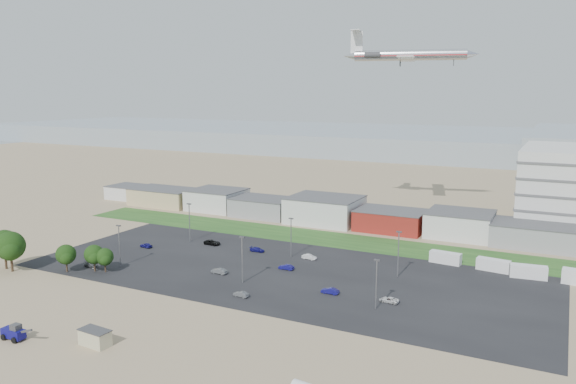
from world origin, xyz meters
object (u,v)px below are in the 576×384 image
Objects in this scene: box_trailer_a at (445,258)px; parked_car_9 at (212,242)px; portable_shed at (95,337)px; parked_car_5 at (146,245)px; parked_car_10 at (91,265)px; parked_car_13 at (241,294)px; parked_car_7 at (286,267)px; parked_car_6 at (257,250)px; telehandler at (13,332)px; parked_car_0 at (389,300)px; tree_far_left at (5,247)px; parked_car_1 at (330,291)px; airliner at (410,55)px; parked_car_4 at (219,271)px; parked_car_11 at (309,257)px.

parked_car_9 is (-60.38, -11.50, -0.74)m from box_trailer_a.
portable_shed is at bearing -161.20° from parked_car_9.
portable_shed reaches higher than parked_car_5.
parked_car_10 reaches higher than parked_car_13.
box_trailer_a is 39.09m from parked_car_7.
parked_car_10 reaches higher than parked_car_6.
telehandler is at bearing -174.24° from parked_car_9.
parked_car_0 is (37.60, 40.41, -0.82)m from portable_shed.
parked_car_13 is (-0.13, -20.10, -0.05)m from parked_car_7.
parked_car_9 is at bearing 51.66° from tree_far_left.
tree_far_left reaches higher than parked_car_1.
parked_car_6 is at bearing -124.64° from airliner.
tree_far_left is 2.69× the size of parked_car_0.
parked_car_10 is at bearing 117.79° from telehandler.
parked_car_0 is 1.09× the size of parked_car_5.
airliner is at bearing -175.19° from parked_car_1.
box_trailer_a is at bearing -53.96° from parked_car_10.
parked_car_6 is at bearing -126.64° from parked_car_7.
parked_car_13 is (-27.86, -10.54, 0.01)m from parked_car_0.
airliner is 94.97m from parked_car_1.
parked_car_13 is (9.74, 29.88, -0.81)m from portable_shed.
parked_car_4 reaches higher than parked_car_5.
parked_car_7 is at bearing -58.34° from parked_car_10.
parked_car_6 is (28.68, 10.00, -0.04)m from parked_car_5.
parked_car_0 is at bearing 117.38° from parked_car_13.
parked_car_6 is 1.17× the size of parked_car_13.
parked_car_4 is 0.84× the size of parked_car_9.
parked_car_1 is 1.11× the size of parked_car_13.
parked_car_13 is at bearing -135.46° from parked_car_9.
box_trailer_a is 33.22m from parked_car_11.
parked_car_4 is 1.09× the size of parked_car_5.
parked_car_7 is at bearing -108.20° from parked_car_9.
parked_car_0 is 0.84× the size of parked_car_9.
parked_car_9 reaches higher than parked_car_5.
parked_car_13 is at bearing -157.47° from parked_car_6.
box_trailer_a is at bearing -77.17° from airliner.
parked_car_6 is at bearing 94.83° from parked_car_11.
airliner is (68.66, 98.07, 47.53)m from tree_far_left.
parked_car_11 is (60.69, 39.21, -4.70)m from tree_far_left.
parked_car_4 is 19.69m from parked_car_6.
box_trailer_a is 31.77m from parked_car_0.
telehandler is 1.74× the size of parked_car_0.
parked_car_10 is 52.65m from parked_car_11.
airliner is 100.64m from parked_car_5.
portable_shed reaches higher than parked_car_6.
tree_far_left is at bearing -75.28° from parked_car_1.
parked_car_10 is 42.30m from parked_car_13.
box_trailer_a is at bearing -63.95° from parked_car_11.
telehandler is at bearing -23.84° from parked_car_7.
tree_far_left is 50.69m from parked_car_9.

